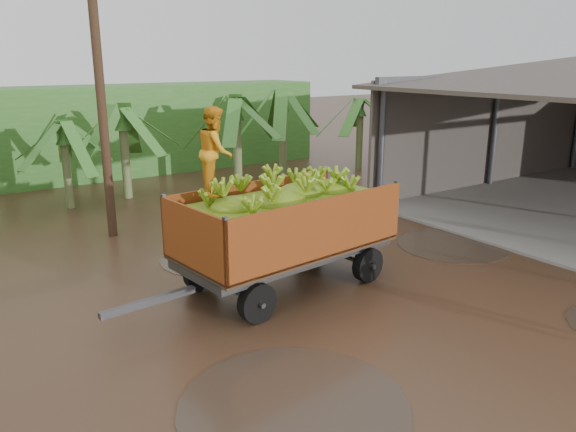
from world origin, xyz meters
The scene contains 4 objects.
ground centered at (0.00, 0.00, 0.00)m, with size 100.00×100.00×0.00m, color black.
hedge_north centered at (-2.00, 16.00, 1.80)m, with size 22.00×3.00×3.60m, color #2D661E.
banana_trailer centered at (-0.89, 1.99, 1.39)m, with size 6.38×2.67×3.80m.
utility_pole centered at (-2.79, 7.56, 4.28)m, with size 1.20×0.24×8.45m.
Camera 1 is at (-7.06, -7.20, 4.66)m, focal length 35.00 mm.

